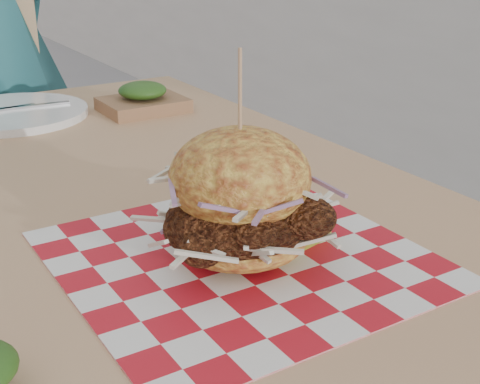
# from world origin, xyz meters

# --- Properties ---
(patio_table) EXTENTS (0.80, 1.20, 0.75)m
(patio_table) POSITION_xyz_m (0.29, -0.31, 0.67)
(patio_table) COLOR tan
(patio_table) RESTS_ON ground
(paper_liner) EXTENTS (0.36, 0.36, 0.00)m
(paper_liner) POSITION_xyz_m (0.35, -0.57, 0.75)
(paper_liner) COLOR red
(paper_liner) RESTS_ON patio_table
(sandwich) EXTENTS (0.19, 0.19, 0.22)m
(sandwich) POSITION_xyz_m (0.35, -0.57, 0.81)
(sandwich) COLOR gold
(sandwich) RESTS_ON paper_liner
(pickle_spear) EXTENTS (0.10, 0.04, 0.02)m
(pickle_spear) POSITION_xyz_m (0.41, -0.59, 0.76)
(pickle_spear) COLOR olive
(pickle_spear) RESTS_ON paper_liner
(place_setting) EXTENTS (0.27, 0.27, 0.02)m
(place_setting) POSITION_xyz_m (0.29, 0.12, 0.76)
(place_setting) COLOR white
(place_setting) RESTS_ON patio_table
(kraft_tray) EXTENTS (0.15, 0.12, 0.06)m
(kraft_tray) POSITION_xyz_m (0.51, 0.03, 0.77)
(kraft_tray) COLOR #8B603F
(kraft_tray) RESTS_ON patio_table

